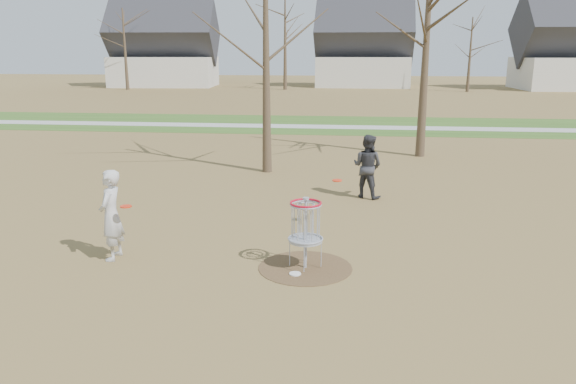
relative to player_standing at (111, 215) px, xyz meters
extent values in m
plane|color=brown|center=(3.83, -0.07, -0.90)|extent=(160.00, 160.00, 0.00)
cube|color=#2D5119|center=(3.83, 20.93, -0.90)|extent=(160.00, 8.00, 0.01)
cube|color=#9E9E99|center=(3.83, 19.93, -0.89)|extent=(160.00, 1.50, 0.01)
cylinder|color=#47331E|center=(3.83, -0.07, -0.90)|extent=(1.80, 1.80, 0.01)
imported|color=#BDBDBD|center=(0.00, 0.00, 0.00)|extent=(0.44, 0.67, 1.80)
imported|color=#303135|center=(5.11, 5.38, -0.01)|extent=(1.08, 0.99, 1.78)
cylinder|color=white|center=(3.67, -0.43, -0.88)|extent=(0.22, 0.22, 0.02)
cylinder|color=red|center=(4.34, 2.47, 0.24)|extent=(0.22, 0.22, 0.03)
cylinder|color=red|center=(0.39, -0.18, 0.24)|extent=(0.22, 0.22, 0.02)
cylinder|color=#9EA3AD|center=(3.83, -0.07, -0.23)|extent=(0.05, 0.05, 1.35)
cylinder|color=#9EA3AD|center=(3.83, -0.07, -0.35)|extent=(0.64, 0.64, 0.04)
torus|color=#9EA3AD|center=(3.83, -0.07, 0.35)|extent=(0.60, 0.60, 0.04)
torus|color=red|center=(3.83, -0.07, 0.38)|extent=(0.60, 0.60, 0.04)
cone|color=#382B1E|center=(1.83, 8.43, 2.85)|extent=(0.32, 0.32, 7.50)
cone|color=#382B1E|center=(7.33, 11.93, 3.35)|extent=(0.36, 0.36, 8.50)
cone|color=#382B1E|center=(-18.17, 45.93, 3.10)|extent=(0.36, 0.36, 8.00)
cone|color=#382B1E|center=(-2.17, 47.93, 3.60)|extent=(0.40, 0.40, 9.00)
cone|color=#382B1E|center=(15.83, 46.93, 2.60)|extent=(0.32, 0.32, 7.00)
cube|color=silver|center=(-16.17, 51.93, 0.70)|extent=(11.46, 7.75, 3.20)
pyramid|color=#2D2D33|center=(-16.17, 51.93, 4.07)|extent=(12.01, 7.79, 3.55)
cube|color=silver|center=(5.83, 53.93, 0.70)|extent=(10.24, 7.34, 3.20)
pyramid|color=#2D2D33|center=(5.83, 53.93, 4.07)|extent=(10.74, 7.36, 3.55)
camera|label=1|loc=(4.61, -10.06, 3.15)|focal=35.00mm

